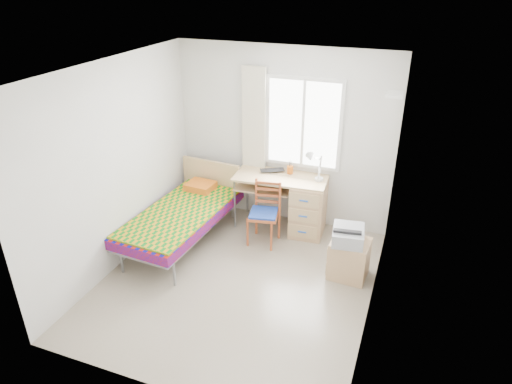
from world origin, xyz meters
The scene contains 17 objects.
floor centered at (0.00, 0.00, 0.00)m, with size 3.50×3.50×0.00m, color #BCAD93.
ceiling centered at (0.00, 0.00, 2.60)m, with size 3.50×3.50×0.00m, color white.
wall_back centered at (0.00, 1.75, 1.30)m, with size 3.20×3.20×0.00m, color silver.
wall_left centered at (-1.60, 0.00, 1.30)m, with size 3.50×3.50×0.00m, color silver.
wall_right centered at (1.60, 0.00, 1.30)m, with size 3.50×3.50×0.00m, color silver.
window centered at (0.30, 1.73, 1.55)m, with size 1.10×0.04×1.30m.
curtain centered at (-0.42, 1.68, 1.45)m, with size 0.35×0.05×1.70m, color beige.
floating_shelf centered at (1.49, 1.40, 2.15)m, with size 0.20×0.32×0.03m, color white.
bed centered at (-1.07, 0.62, 0.42)m, with size 1.08×2.08×0.87m.
desk centered at (0.43, 1.44, 0.45)m, with size 1.36×0.70×0.82m.
chair centered at (0.00, 1.01, 0.50)m, with size 0.45×0.45×0.90m.
cabinet centered at (1.26, 0.59, 0.25)m, with size 0.49×0.44×0.50m.
printer centered at (1.22, 0.58, 0.60)m, with size 0.42×0.48×0.19m.
laptop centered at (-0.07, 1.53, 0.84)m, with size 0.35×0.23×0.03m, color black.
pen_cup centered at (0.17, 1.60, 0.88)m, with size 0.09×0.09×0.11m, color #D95918.
task_lamp centered at (0.55, 1.39, 1.12)m, with size 0.25×0.34×0.47m.
book centered at (-0.16, 1.43, 0.59)m, with size 0.17×0.23×0.02m, color gray.
Camera 1 is at (1.83, -4.23, 3.52)m, focal length 32.00 mm.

